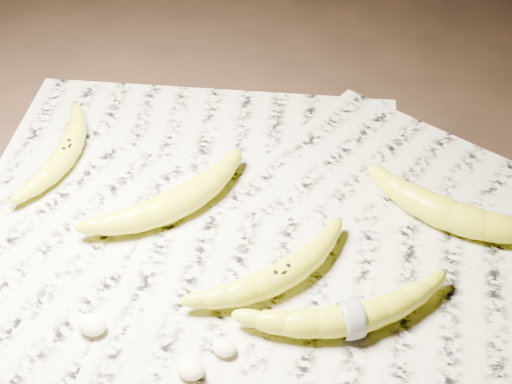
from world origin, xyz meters
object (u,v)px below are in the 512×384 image
(banana_left_b, at_px, (176,201))
(banana_upper_a, at_px, (454,214))
(banana_taped, at_px, (351,317))
(banana_left_a, at_px, (66,151))
(banana_center, at_px, (280,275))

(banana_left_b, height_order, banana_upper_a, banana_upper_a)
(banana_taped, distance_m, banana_upper_a, 0.21)
(banana_left_b, relative_size, banana_upper_a, 0.97)
(banana_left_b, height_order, banana_taped, banana_left_b)
(banana_left_b, bearing_deg, banana_upper_a, -40.35)
(banana_taped, bearing_deg, banana_upper_a, 34.05)
(banana_left_a, height_order, banana_taped, banana_taped)
(banana_taped, height_order, banana_upper_a, banana_upper_a)
(banana_left_a, bearing_deg, banana_center, -115.68)
(banana_upper_a, bearing_deg, banana_taped, -103.91)
(banana_center, xyz_separation_m, banana_upper_a, (0.17, 0.16, 0.00))
(banana_left_a, height_order, banana_upper_a, banana_upper_a)
(banana_left_a, distance_m, banana_taped, 0.45)
(banana_left_a, xyz_separation_m, banana_center, (0.34, -0.11, 0.00))
(banana_center, relative_size, banana_upper_a, 0.90)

